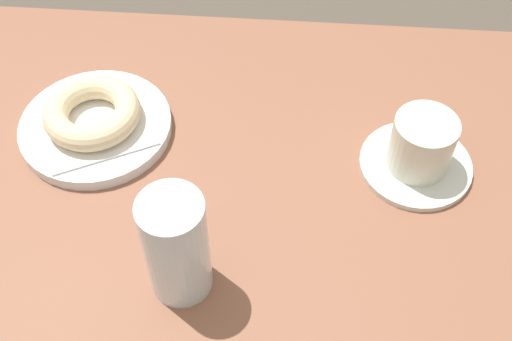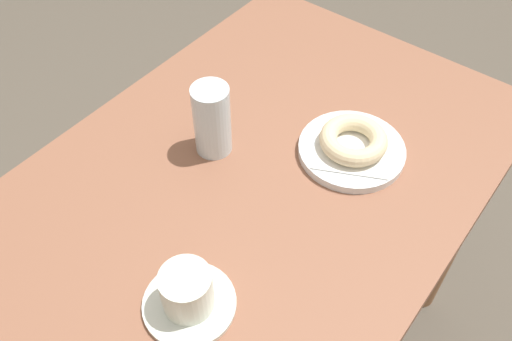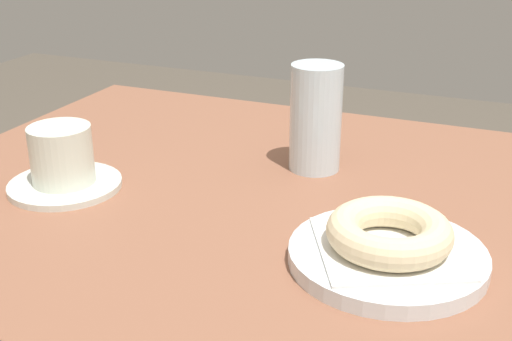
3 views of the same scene
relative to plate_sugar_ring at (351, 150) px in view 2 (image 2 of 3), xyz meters
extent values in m
plane|color=brown|center=(-0.13, 0.11, -0.72)|extent=(6.00, 6.00, 0.00)
cube|color=brown|center=(-0.13, 0.11, -0.03)|extent=(0.97, 0.68, 0.04)
cylinder|color=#976544|center=(0.26, -0.19, -0.38)|extent=(0.06, 0.06, 0.67)
cylinder|color=#976544|center=(-0.51, 0.40, -0.38)|extent=(0.06, 0.06, 0.67)
cylinder|color=#976544|center=(0.26, 0.40, -0.38)|extent=(0.06, 0.06, 0.67)
cylinder|color=white|center=(0.00, 0.00, 0.00)|extent=(0.19, 0.19, 0.02)
cube|color=white|center=(0.00, 0.00, 0.01)|extent=(0.18, 0.18, 0.00)
torus|color=beige|center=(0.00, 0.00, 0.03)|extent=(0.12, 0.12, 0.03)
cylinder|color=silver|center=(-0.14, 0.20, 0.06)|extent=(0.07, 0.07, 0.14)
cylinder|color=silver|center=(-0.40, 0.03, 0.00)|extent=(0.14, 0.14, 0.01)
cylinder|color=silver|center=(-0.40, 0.03, 0.04)|extent=(0.07, 0.07, 0.07)
cylinder|color=black|center=(-0.40, 0.03, 0.07)|extent=(0.07, 0.07, 0.00)
camera|label=1|loc=(-0.24, 0.53, 0.61)|focal=45.80mm
camera|label=2|loc=(-0.63, -0.27, 0.71)|focal=38.38mm
camera|label=3|loc=(0.10, -0.56, 0.32)|focal=46.71mm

